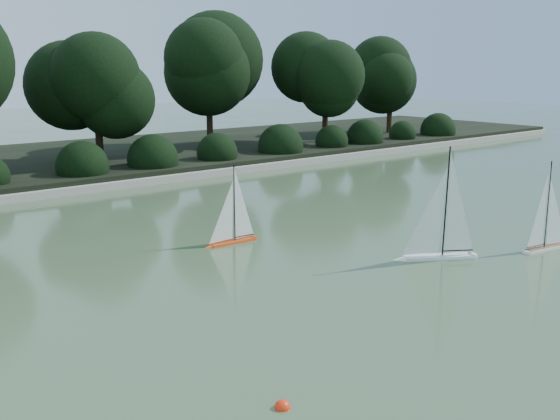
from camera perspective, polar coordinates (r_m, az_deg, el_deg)
name	(u,v)px	position (r m, az deg, el deg)	size (l,w,h in m)	color
ground	(397,298)	(8.09, 10.61, -7.92)	(80.00, 80.00, 0.00)	#375130
pond_coping	(103,186)	(15.27, -15.91, 2.08)	(40.00, 0.35, 0.18)	gray
far_bank	(44,164)	(18.96, -20.74, 3.98)	(40.00, 8.00, 0.30)	black
tree_line	(103,74)	(17.74, -15.90, 11.85)	(26.31, 3.93, 4.39)	black
shrub_hedge	(87,167)	(16.03, -17.27, 3.81)	(29.10, 1.10, 1.10)	black
sailboat_white_a	(433,241)	(9.70, 13.84, -2.74)	(1.23, 0.85, 1.83)	white
sailboat_white_b	(550,235)	(10.85, 23.49, -2.08)	(1.12, 0.35, 1.52)	white
sailboat_orange	(229,231)	(10.26, -4.70, -1.92)	(1.02, 0.21, 1.40)	#F64B17
race_buoy	(282,408)	(5.61, 0.22, -17.63)	(0.14, 0.14, 0.14)	#FF2E0D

